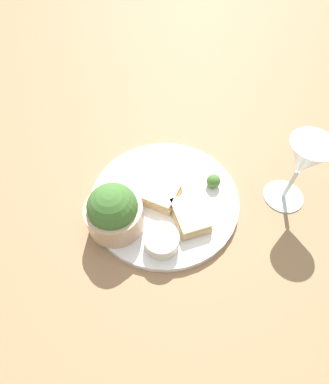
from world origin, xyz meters
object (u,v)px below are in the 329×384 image
object	(u,v)px
salad_bowl	(114,211)
cheese_toast_near	(156,192)
wine_glass	(304,162)
sauce_ramekin	(162,240)
cheese_toast_far	(190,215)

from	to	relation	value
salad_bowl	cheese_toast_near	xyz separation A→B (m)	(-0.01, 0.10, -0.03)
wine_glass	sauce_ramekin	bearing A→B (deg)	-101.54
sauce_ramekin	cheese_toast_far	world-z (taller)	sauce_ramekin
wine_glass	salad_bowl	bearing A→B (deg)	-114.19
wine_glass	cheese_toast_far	bearing A→B (deg)	-108.90
cheese_toast_far	wine_glass	xyz separation A→B (m)	(0.07, 0.19, 0.08)
sauce_ramekin	cheese_toast_far	distance (m)	0.07
sauce_ramekin	cheese_toast_near	size ratio (longest dim) A/B	0.58
cheese_toast_far	wine_glass	world-z (taller)	wine_glass
salad_bowl	cheese_toast_near	bearing A→B (deg)	93.79
cheese_toast_near	wine_glass	distance (m)	0.27
sauce_ramekin	salad_bowl	bearing A→B (deg)	-153.06
cheese_toast_far	cheese_toast_near	bearing A→B (deg)	-165.36
sauce_ramekin	cheese_toast_far	xyz separation A→B (m)	(-0.01, 0.07, -0.00)
salad_bowl	sauce_ramekin	world-z (taller)	salad_bowl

